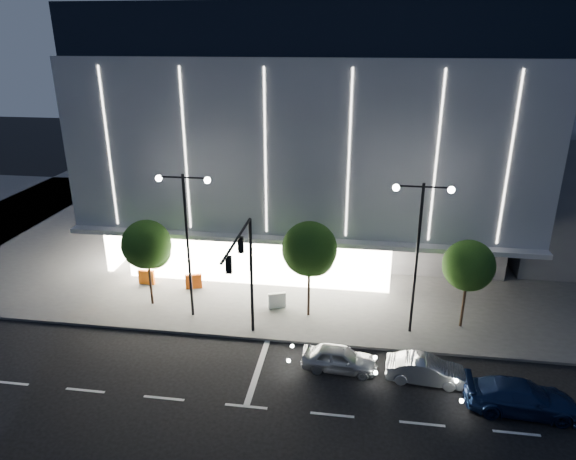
# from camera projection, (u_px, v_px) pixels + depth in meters

# --- Properties ---
(ground) EXTENTS (160.00, 160.00, 0.00)m
(ground) POSITION_uv_depth(u_px,v_px,m) (213.00, 382.00, 25.50)
(ground) COLOR black
(ground) RESTS_ON ground
(sidewalk_museum) EXTENTS (70.00, 40.00, 0.15)m
(sidewalk_museum) POSITION_uv_depth(u_px,v_px,m) (339.00, 223.00, 47.00)
(sidewalk_museum) COLOR #474747
(sidewalk_museum) RESTS_ON ground
(museum) EXTENTS (30.00, 25.80, 18.00)m
(museum) POSITION_uv_depth(u_px,v_px,m) (317.00, 124.00, 42.44)
(museum) COLOR #4C4C51
(museum) RESTS_ON ground
(traffic_mast) EXTENTS (0.33, 5.89, 7.07)m
(traffic_mast) POSITION_uv_depth(u_px,v_px,m) (245.00, 264.00, 26.67)
(traffic_mast) COLOR black
(traffic_mast) RESTS_ON ground
(street_lamp_west) EXTENTS (3.16, 0.36, 9.00)m
(street_lamp_west) POSITION_uv_depth(u_px,v_px,m) (186.00, 226.00, 29.34)
(street_lamp_west) COLOR black
(street_lamp_west) RESTS_ON ground
(street_lamp_east) EXTENTS (3.16, 0.36, 9.00)m
(street_lamp_east) POSITION_uv_depth(u_px,v_px,m) (419.00, 238.00, 27.59)
(street_lamp_east) COLOR black
(street_lamp_east) RESTS_ON ground
(tree_left) EXTENTS (3.02, 3.02, 5.72)m
(tree_left) POSITION_uv_depth(u_px,v_px,m) (147.00, 247.00, 31.36)
(tree_left) COLOR black
(tree_left) RESTS_ON ground
(tree_mid) EXTENTS (3.25, 3.25, 6.15)m
(tree_mid) POSITION_uv_depth(u_px,v_px,m) (310.00, 252.00, 29.91)
(tree_mid) COLOR black
(tree_mid) RESTS_ON ground
(tree_right) EXTENTS (2.91, 2.91, 5.51)m
(tree_right) POSITION_uv_depth(u_px,v_px,m) (469.00, 268.00, 28.87)
(tree_right) COLOR black
(tree_right) RESTS_ON ground
(car_lead) EXTENTS (3.96, 1.79, 1.32)m
(car_lead) POSITION_uv_depth(u_px,v_px,m) (339.00, 358.00, 26.28)
(car_lead) COLOR #ABAFB3
(car_lead) RESTS_ON ground
(car_second) EXTENTS (3.99, 1.64, 1.28)m
(car_second) POSITION_uv_depth(u_px,v_px,m) (426.00, 370.00, 25.39)
(car_second) COLOR #B8BCC1
(car_second) RESTS_ON ground
(car_third) EXTENTS (5.05, 2.21, 1.44)m
(car_third) POSITION_uv_depth(u_px,v_px,m) (521.00, 397.00, 23.35)
(car_third) COLOR navy
(car_third) RESTS_ON ground
(barrier_a) EXTENTS (1.10, 0.27, 1.00)m
(barrier_a) POSITION_uv_depth(u_px,v_px,m) (147.00, 277.00, 35.10)
(barrier_a) COLOR #FB5E0D
(barrier_a) RESTS_ON sidewalk_museum
(barrier_c) EXTENTS (1.12, 0.60, 1.00)m
(barrier_c) POSITION_uv_depth(u_px,v_px,m) (194.00, 281.00, 34.51)
(barrier_c) COLOR #D1460B
(barrier_c) RESTS_ON sidewalk_museum
(barrier_d) EXTENTS (1.12, 0.62, 1.00)m
(barrier_d) POSITION_uv_depth(u_px,v_px,m) (277.00, 300.00, 32.05)
(barrier_d) COLOR white
(barrier_d) RESTS_ON sidewalk_museum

